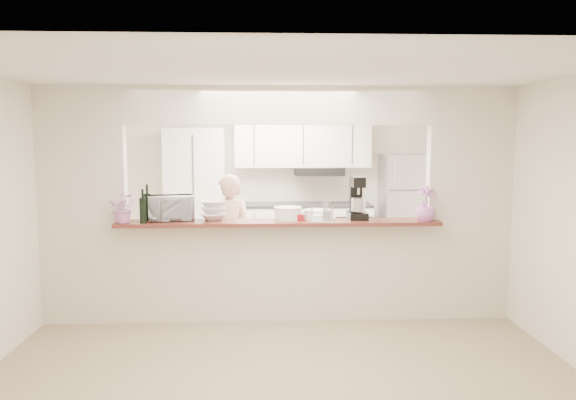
{
  "coord_description": "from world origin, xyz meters",
  "views": [
    {
      "loc": [
        -0.16,
        -5.92,
        1.98
      ],
      "look_at": [
        0.11,
        0.3,
        1.27
      ],
      "focal_mm": 35.0,
      "sensor_mm": 36.0,
      "label": 1
    }
  ],
  "objects": [
    {
      "name": "wine_bottle_b",
      "position": [
        -1.4,
        -0.15,
        1.23
      ],
      "size": [
        0.07,
        0.07,
        0.35
      ],
      "color": "black",
      "rests_on": "bar_counter"
    },
    {
      "name": "stand_mixer",
      "position": [
        0.85,
        0.07,
        1.3
      ],
      "size": [
        0.2,
        0.32,
        0.46
      ],
      "color": "black",
      "rests_on": "bar_counter"
    },
    {
      "name": "partition",
      "position": [
        0.0,
        0.0,
        1.48
      ],
      "size": [
        5.0,
        0.15,
        2.5
      ],
      "color": "beige",
      "rests_on": "floor"
    },
    {
      "name": "wine_bottle_a",
      "position": [
        -1.4,
        0.07,
        1.24
      ],
      "size": [
        0.08,
        0.08,
        0.38
      ],
      "color": "black",
      "rests_on": "bar_counter"
    },
    {
      "name": "toaster_oven",
      "position": [
        -1.15,
        0.05,
        1.22
      ],
      "size": [
        0.53,
        0.42,
        0.26
      ],
      "primitive_type": "imported",
      "rotation": [
        0.0,
        0.0,
        0.22
      ],
      "color": "#A9A9AE",
      "rests_on": "bar_counter"
    },
    {
      "name": "tile_overlay",
      "position": [
        0.0,
        1.55,
        0.01
      ],
      "size": [
        5.0,
        2.9,
        0.01
      ],
      "primitive_type": "cube",
      "color": "beige",
      "rests_on": "floor"
    },
    {
      "name": "plate_stack_b",
      "position": [
        0.42,
        0.03,
        1.14
      ],
      "size": [
        0.31,
        0.31,
        0.11
      ],
      "color": "white",
      "rests_on": "bar_counter"
    },
    {
      "name": "person",
      "position": [
        -0.58,
        0.82,
        0.76
      ],
      "size": [
        0.56,
        0.37,
        1.52
      ],
      "primitive_type": "imported",
      "rotation": [
        0.0,
        0.0,
        3.15
      ],
      "color": "#DAA28E",
      "rests_on": "floor"
    },
    {
      "name": "refrigerator",
      "position": [
        2.05,
        2.65,
        0.85
      ],
      "size": [
        0.75,
        0.7,
        1.7
      ],
      "primitive_type": "cube",
      "color": "#ACADB1",
      "rests_on": "floor"
    },
    {
      "name": "flower_right",
      "position": [
        1.54,
        -0.15,
        1.28
      ],
      "size": [
        0.23,
        0.23,
        0.37
      ],
      "primitive_type": "imported",
      "rotation": [
        0.0,
        0.0,
        0.13
      ],
      "color": "#B765BC",
      "rests_on": "bar_counter"
    },
    {
      "name": "kitchen_cabinets",
      "position": [
        -0.19,
        2.72,
        0.97
      ],
      "size": [
        3.15,
        0.62,
        2.25
      ],
      "color": "white",
      "rests_on": "floor"
    },
    {
      "name": "flower_left",
      "position": [
        -1.6,
        -0.13,
        1.25
      ],
      "size": [
        0.29,
        0.26,
        0.31
      ],
      "primitive_type": "imported",
      "rotation": [
        0.0,
        0.0,
        -0.05
      ],
      "color": "#D671BF",
      "rests_on": "bar_counter"
    },
    {
      "name": "utensil_caddy",
      "position": [
        0.45,
        -0.15,
        1.18
      ],
      "size": [
        0.25,
        0.17,
        0.22
      ],
      "color": "silver",
      "rests_on": "bar_counter"
    },
    {
      "name": "red_bowl",
      "position": [
        0.2,
        -0.01,
        1.12
      ],
      "size": [
        0.14,
        0.14,
        0.07
      ],
      "primitive_type": "cylinder",
      "color": "maroon",
      "rests_on": "bar_counter"
    },
    {
      "name": "bar_counter",
      "position": [
        0.0,
        -0.0,
        0.58
      ],
      "size": [
        3.4,
        0.38,
        1.09
      ],
      "color": "beige",
      "rests_on": "floor"
    },
    {
      "name": "tan_bowl",
      "position": [
        0.4,
        0.08,
        1.12
      ],
      "size": [
        0.15,
        0.15,
        0.07
      ],
      "primitive_type": "cylinder",
      "color": "beige",
      "rests_on": "bar_counter"
    },
    {
      "name": "floor",
      "position": [
        0.0,
        0.0,
        0.0
      ],
      "size": [
        6.0,
        6.0,
        0.0
      ],
      "primitive_type": "plane",
      "color": "#9D876A",
      "rests_on": "ground"
    },
    {
      "name": "serving_bowls",
      "position": [
        -0.7,
        0.05,
        1.19
      ],
      "size": [
        0.34,
        0.34,
        0.2
      ],
      "primitive_type": "imported",
      "rotation": [
        0.0,
        0.0,
        0.26
      ],
      "color": "silver",
      "rests_on": "bar_counter"
    },
    {
      "name": "plate_stack_a",
      "position": [
        0.1,
        0.03,
        1.16
      ],
      "size": [
        0.3,
        0.3,
        0.14
      ],
      "color": "white",
      "rests_on": "bar_counter"
    }
  ]
}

